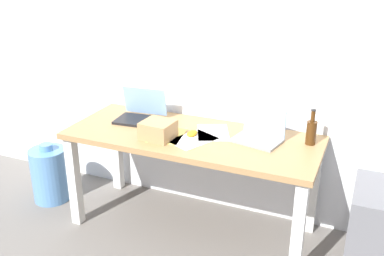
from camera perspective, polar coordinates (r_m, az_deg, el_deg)
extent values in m
plane|color=slate|center=(3.36, 0.00, -12.42)|extent=(8.00, 8.00, 0.00)
cube|color=white|center=(3.20, 2.90, 11.20)|extent=(5.20, 0.08, 2.60)
cube|color=#A37A4C|center=(3.02, 0.00, -1.23)|extent=(1.73, 0.69, 0.04)
cube|color=silver|center=(3.33, -14.88, -6.60)|extent=(0.07, 0.07, 0.69)
cube|color=silver|center=(2.76, 13.46, -12.98)|extent=(0.07, 0.07, 0.69)
cube|color=silver|center=(3.75, -9.64, -2.84)|extent=(0.07, 0.07, 0.69)
cube|color=silver|center=(3.25, 15.32, -7.48)|extent=(0.07, 0.07, 0.69)
cube|color=black|center=(3.26, -6.83, 0.95)|extent=(0.35, 0.25, 0.02)
cube|color=#8CB7EA|center=(3.31, -6.09, 3.49)|extent=(0.33, 0.08, 0.21)
cube|color=gray|center=(2.92, 8.29, -1.65)|extent=(0.33, 0.26, 0.02)
cube|color=#8CB7EA|center=(2.97, 9.32, 0.87)|extent=(0.29, 0.07, 0.19)
cylinder|color=#47280F|center=(2.94, 15.08, -0.62)|extent=(0.07, 0.07, 0.15)
cylinder|color=#47280F|center=(2.90, 15.30, 1.47)|extent=(0.03, 0.03, 0.07)
cylinder|color=black|center=(2.89, 15.38, 2.24)|extent=(0.03, 0.03, 0.01)
ellipsoid|color=gold|center=(2.99, 0.02, -0.70)|extent=(0.07, 0.11, 0.03)
cube|color=tan|center=(2.94, -4.38, -0.25)|extent=(0.22, 0.20, 0.12)
cube|color=#F4E06B|center=(3.00, -3.19, -0.92)|extent=(0.25, 0.33, 0.00)
cube|color=white|center=(2.93, 0.11, -1.50)|extent=(0.32, 0.36, 0.00)
cube|color=white|center=(3.05, 2.71, -0.58)|extent=(0.31, 0.36, 0.00)
cylinder|color=#598CC6|center=(3.76, -17.81, -5.73)|extent=(0.29, 0.29, 0.44)
cylinder|color=#598CC6|center=(3.65, -18.25, -2.34)|extent=(0.10, 0.10, 0.05)
cube|color=slate|center=(3.04, 23.29, -12.14)|extent=(0.40, 0.48, 0.57)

